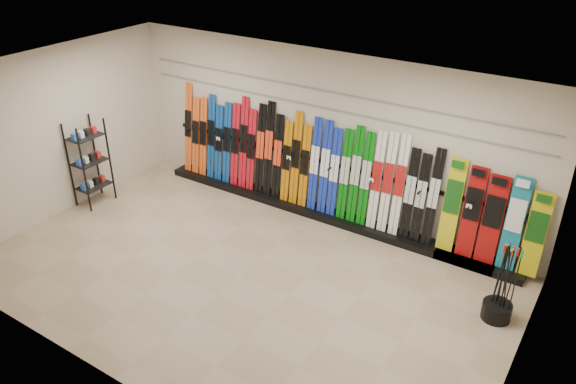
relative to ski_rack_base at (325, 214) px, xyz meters
The scene contains 13 objects.
floor 2.29m from the ski_rack_base, 95.64° to the right, with size 8.00×8.00×0.00m, color tan.
back_wall 1.47m from the ski_rack_base, 135.64° to the left, with size 8.00×8.00×0.00m, color beige.
left_wall 5.01m from the ski_rack_base, 151.65° to the right, with size 5.00×5.00×0.00m, color beige.
right_wall 4.64m from the ski_rack_base, 31.13° to the right, with size 5.00×5.00×0.00m, color beige.
ceiling 3.73m from the ski_rack_base, 95.64° to the right, with size 8.00×8.00×0.00m, color silver.
ski_rack_base is the anchor object (origin of this frame).
skis 1.12m from the ski_rack_base, behind, with size 5.37×0.27×1.82m.
snowboards 2.97m from the ski_rack_base, ahead, with size 1.57×0.24×1.55m.
accessory_rack 4.46m from the ski_rack_base, 154.66° to the right, with size 0.40×0.60×1.65m, color black.
pole_bin 3.54m from the ski_rack_base, 18.34° to the right, with size 0.40×0.40×0.25m, color black.
ski_poles 3.61m from the ski_rack_base, 18.27° to the right, with size 0.28×0.29×1.18m.
slatwall_rail_0 1.96m from the ski_rack_base, 138.37° to the left, with size 7.60×0.02×0.03m, color gray.
slatwall_rail_1 2.26m from the ski_rack_base, 138.37° to the left, with size 7.60×0.02×0.03m, color gray.
Camera 1 is at (4.47, -5.52, 5.23)m, focal length 35.00 mm.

